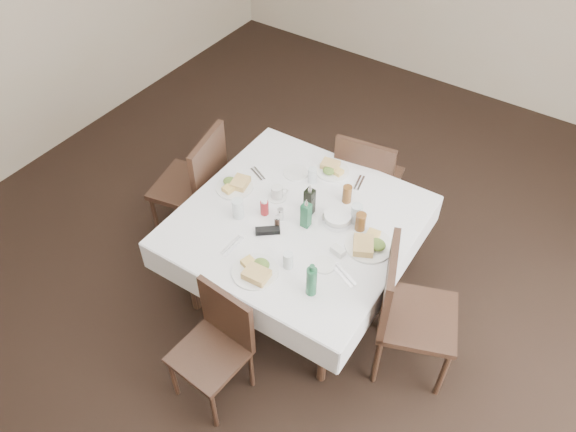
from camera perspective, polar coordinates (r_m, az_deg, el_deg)
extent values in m
plane|color=black|center=(4.15, 0.74, -9.60)|extent=(7.00, 7.00, 0.00)
cylinder|color=black|center=(3.94, -9.80, -5.99)|extent=(0.06, 0.06, 0.72)
cylinder|color=black|center=(4.49, -1.21, 2.78)|extent=(0.06, 0.06, 0.72)
cylinder|color=black|center=(3.57, 3.60, -13.28)|extent=(0.06, 0.06, 0.72)
cylinder|color=black|center=(4.17, 10.95, -2.60)|extent=(0.06, 0.06, 0.72)
cube|color=black|center=(3.71, 0.95, -0.57)|extent=(1.34, 1.34, 0.03)
cube|color=white|center=(3.69, 0.95, -0.34)|extent=(1.48, 1.48, 0.01)
cube|color=white|center=(4.24, 6.18, 4.51)|extent=(1.45, 0.04, 0.22)
cube|color=white|center=(3.40, -5.68, -9.00)|extent=(1.45, 0.04, 0.22)
cube|color=white|center=(3.58, 10.86, -6.08)|extent=(0.04, 1.45, 0.22)
cube|color=white|center=(4.09, -7.70, 2.53)|extent=(0.04, 1.45, 0.22)
cube|color=black|center=(4.48, 8.22, 3.78)|extent=(0.52, 0.52, 0.04)
cube|color=black|center=(4.17, 7.64, 4.63)|extent=(0.45, 0.11, 0.49)
cylinder|color=black|center=(4.74, 10.93, 2.41)|extent=(0.04, 0.04, 0.46)
cylinder|color=black|center=(4.46, 9.45, -0.66)|extent=(0.04, 0.04, 0.46)
cylinder|color=black|center=(4.81, 6.52, 3.78)|extent=(0.04, 0.04, 0.46)
cylinder|color=black|center=(4.54, 4.80, 0.83)|extent=(0.04, 0.04, 0.46)
cube|color=black|center=(3.51, -8.00, -13.87)|extent=(0.42, 0.42, 0.04)
cube|color=black|center=(3.39, -6.24, -9.97)|extent=(0.40, 0.06, 0.43)
cylinder|color=black|center=(3.71, -11.56, -15.74)|extent=(0.03, 0.03, 0.41)
cylinder|color=black|center=(3.81, -7.79, -12.32)|extent=(0.03, 0.03, 0.41)
cylinder|color=black|center=(3.57, -7.55, -18.89)|extent=(0.03, 0.03, 0.41)
cylinder|color=black|center=(3.68, -3.76, -15.19)|extent=(0.03, 0.03, 0.41)
cube|color=black|center=(3.62, 13.06, -10.05)|extent=(0.61, 0.61, 0.04)
cube|color=black|center=(3.40, 10.16, -7.02)|extent=(0.21, 0.46, 0.52)
cylinder|color=black|center=(3.73, 15.46, -15.17)|extent=(0.04, 0.04, 0.49)
cylinder|color=black|center=(3.69, 9.00, -14.29)|extent=(0.04, 0.04, 0.49)
cylinder|color=black|center=(3.96, 15.65, -10.08)|extent=(0.04, 0.04, 0.49)
cylinder|color=black|center=(3.92, 9.68, -9.21)|extent=(0.04, 0.04, 0.49)
cube|color=black|center=(4.40, -10.17, 3.00)|extent=(0.57, 0.57, 0.04)
cube|color=black|center=(4.14, -8.01, 4.94)|extent=(0.14, 0.47, 0.52)
cylinder|color=black|center=(4.77, -10.78, 2.99)|extent=(0.04, 0.04, 0.49)
cylinder|color=black|center=(4.61, -6.35, 1.76)|extent=(0.04, 0.04, 0.49)
cylinder|color=black|center=(4.54, -13.29, -0.29)|extent=(0.04, 0.04, 0.49)
cylinder|color=black|center=(4.36, -8.71, -1.71)|extent=(0.04, 0.04, 0.49)
cylinder|color=white|center=(4.04, 4.52, 4.59)|extent=(0.24, 0.24, 0.01)
cube|color=#C38F48|center=(4.06, 4.32, 5.22)|extent=(0.14, 0.12, 0.04)
cube|color=#E8AE5D|center=(4.01, 5.02, 4.54)|extent=(0.09, 0.07, 0.03)
ellipsoid|color=#326217|center=(4.00, 4.16, 4.61)|extent=(0.09, 0.08, 0.04)
cylinder|color=white|center=(3.39, -3.36, -5.66)|extent=(0.28, 0.28, 0.01)
cube|color=#C38F48|center=(3.34, -3.23, -5.94)|extent=(0.16, 0.13, 0.05)
cube|color=#E8AE5D|center=(3.40, -3.92, -4.85)|extent=(0.11, 0.10, 0.04)
ellipsoid|color=#326217|center=(3.38, -2.74, -4.93)|extent=(0.11, 0.09, 0.05)
cylinder|color=white|center=(3.56, 8.20, -2.96)|extent=(0.30, 0.30, 0.02)
cube|color=#C38F48|center=(3.51, 7.65, -2.97)|extent=(0.18, 0.20, 0.05)
cube|color=#E8AE5D|center=(3.57, 8.57, -2.06)|extent=(0.09, 0.11, 0.04)
ellipsoid|color=#326217|center=(3.52, 9.02, -2.87)|extent=(0.11, 0.10, 0.05)
cylinder|color=white|center=(3.92, -5.45, 2.93)|extent=(0.26, 0.26, 0.01)
cube|color=#C38F48|center=(3.91, -4.88, 3.40)|extent=(0.13, 0.16, 0.04)
cube|color=#E8AE5D|center=(3.88, -5.98, 2.83)|extent=(0.08, 0.10, 0.03)
ellipsoid|color=#326217|center=(3.92, -5.93, 3.52)|extent=(0.10, 0.09, 0.04)
cylinder|color=white|center=(4.02, 0.81, 4.41)|extent=(0.18, 0.18, 0.01)
cylinder|color=white|center=(3.43, 3.66, -4.98)|extent=(0.14, 0.14, 0.01)
cylinder|color=silver|center=(3.92, 2.49, 4.15)|extent=(0.06, 0.06, 0.12)
cylinder|color=silver|center=(3.38, 0.00, -4.51)|extent=(0.06, 0.06, 0.11)
cylinder|color=silver|center=(3.65, 6.97, 0.25)|extent=(0.07, 0.07, 0.14)
cylinder|color=silver|center=(3.67, -5.10, 0.77)|extent=(0.08, 0.08, 0.14)
cylinder|color=brown|center=(3.78, 6.02, 2.22)|extent=(0.06, 0.06, 0.13)
cylinder|color=brown|center=(3.60, 7.37, -0.66)|extent=(0.07, 0.07, 0.14)
cylinder|color=silver|center=(3.67, 5.04, -0.39)|extent=(0.20, 0.20, 0.04)
cylinder|color=white|center=(3.65, 5.06, -0.09)|extent=(0.18, 0.18, 0.04)
cube|color=black|center=(3.67, 2.20, 1.46)|extent=(0.06, 0.06, 0.20)
cone|color=silver|center=(3.58, 2.25, 2.90)|extent=(0.03, 0.03, 0.05)
cube|color=#1D5C39|center=(3.59, 1.84, 0.08)|extent=(0.06, 0.06, 0.18)
cone|color=silver|center=(3.50, 1.88, 1.42)|extent=(0.03, 0.03, 0.05)
cylinder|color=#A92025|center=(3.69, -2.41, 0.84)|extent=(0.06, 0.06, 0.10)
cylinder|color=white|center=(3.65, -2.44, 1.51)|extent=(0.04, 0.04, 0.02)
cylinder|color=white|center=(3.66, -0.78, 0.11)|extent=(0.04, 0.04, 0.07)
cylinder|color=silver|center=(3.63, -0.78, 0.61)|extent=(0.04, 0.04, 0.01)
cylinder|color=#3B261D|center=(3.63, -1.11, -0.59)|extent=(0.03, 0.03, 0.07)
cylinder|color=silver|center=(3.60, -1.12, -0.16)|extent=(0.03, 0.03, 0.01)
cylinder|color=white|center=(3.83, -1.11, 1.93)|extent=(0.13, 0.13, 0.01)
cylinder|color=white|center=(3.80, -1.12, 2.45)|extent=(0.08, 0.08, 0.09)
cylinder|color=black|center=(3.78, -1.13, 2.79)|extent=(0.07, 0.07, 0.01)
torus|color=white|center=(3.80, -0.38, 2.54)|extent=(0.05, 0.05, 0.06)
cube|color=black|center=(3.59, -2.08, -1.50)|extent=(0.16, 0.14, 0.03)
cylinder|color=#1D5C39|center=(3.22, 2.40, -6.65)|extent=(0.06, 0.06, 0.20)
cylinder|color=#1D5C39|center=(3.13, 2.47, -5.29)|extent=(0.03, 0.03, 0.04)
cube|color=white|center=(3.48, 5.10, -3.56)|extent=(0.10, 0.07, 0.05)
cube|color=pink|center=(3.48, 5.10, -3.48)|extent=(0.08, 0.05, 0.02)
cube|color=silver|center=(3.97, 7.07, 3.41)|extent=(0.05, 0.16, 0.01)
cube|color=silver|center=(3.97, 7.41, 3.32)|extent=(0.05, 0.16, 0.01)
cube|color=silver|center=(3.53, -5.50, -3.14)|extent=(0.02, 0.18, 0.01)
cube|color=silver|center=(3.54, -5.87, -2.94)|extent=(0.02, 0.18, 0.01)
cube|color=silver|center=(3.38, 5.51, -6.13)|extent=(0.18, 0.10, 0.01)
cube|color=silver|center=(3.39, 5.92, -5.91)|extent=(0.18, 0.10, 0.01)
cube|color=silver|center=(4.02, -2.92, 4.38)|extent=(0.15, 0.08, 0.01)
cube|color=silver|center=(4.02, -3.23, 4.26)|extent=(0.15, 0.08, 0.01)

